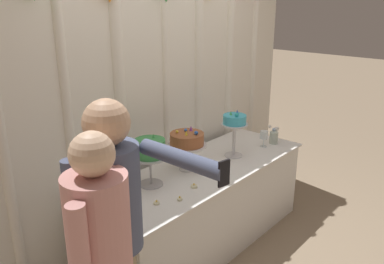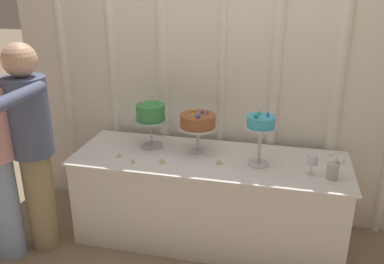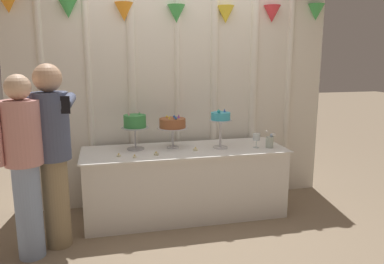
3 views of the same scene
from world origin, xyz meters
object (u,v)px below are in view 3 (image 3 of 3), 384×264
Objects in this scene: cake_display_center at (173,124)px; tealight_far_right at (195,150)px; tealight_near_right at (156,154)px; cake_display_rightmost at (221,120)px; cake_display_leftmost at (135,123)px; flower_vase at (270,141)px; guest_man_dark_suit at (24,160)px; tealight_far_left at (119,156)px; tealight_near_left at (135,157)px; wine_glass at (256,137)px; guest_girl_blue_dress at (52,147)px; cake_table at (185,182)px.

cake_display_center is 0.36m from tealight_far_right.
tealight_near_right is at bearing -168.94° from tealight_far_right.
cake_display_leftmost is at bearing 170.88° from cake_display_rightmost.
cake_display_rightmost is 0.77m from tealight_near_right.
cake_display_rightmost is 2.29× the size of flower_vase.
cake_display_leftmost is at bearing 34.67° from guest_man_dark_suit.
tealight_far_left is (-1.58, 0.00, -0.06)m from flower_vase.
cake_display_leftmost is at bearing 83.22° from tealight_near_left.
guest_man_dark_suit is at bearing -168.80° from wine_glass.
wine_glass is 0.10× the size of guest_girl_blue_dress.
cake_display_center is 0.23× the size of guest_man_dark_suit.
tealight_far_right is at bearing -40.70° from cake_display_center.
wine_glass reaches higher than tealight_near_left.
tealight_far_right is at bearing 16.67° from guest_man_dark_suit.
wine_glass is 3.62× the size of tealight_far_left.
guest_girl_blue_dress reaches higher than cake_display_rightmost.
wine_glass is 3.13× the size of tealight_near_right.
flower_vase is at bearing -11.60° from cake_display_rightmost.
cake_display_leftmost is 2.52× the size of wine_glass.
tealight_near_left is at bearing -96.78° from cake_display_leftmost.
wine_glass is at bearing 2.91° from tealight_near_right.
cake_display_leftmost is 1.10× the size of cake_display_center.
cake_display_center is 1.24m from guest_girl_blue_dress.
cake_table is at bearing 174.66° from cake_display_rightmost.
flower_vase is 0.81m from tealight_far_right.
cake_table is 42.45× the size of tealight_near_right.
tealight_far_left and tealight_near_left have the same top height.
flower_vase is (0.90, -0.14, 0.43)m from cake_table.
cake_display_rightmost reaches higher than cake_display_center.
cake_display_leftmost is 7.87× the size of tealight_near_right.
wine_glass is 0.15m from flower_vase.
guest_girl_blue_dress reaches higher than flower_vase.
flower_vase reaches higher than tealight_far_left.
tealight_near_left is (-0.92, -0.19, -0.29)m from cake_display_rightmost.
tealight_near_right reaches higher than cake_table.
tealight_near_right is (0.21, 0.05, 0.00)m from tealight_near_left.
cake_table is 0.39m from tealight_far_right.
tealight_far_left is (-1.43, -0.02, -0.10)m from wine_glass.
guest_girl_blue_dress is (-1.14, -0.49, -0.06)m from cake_display_center.
flower_vase is 1.58m from tealight_far_left.
cake_display_rightmost is 8.38× the size of tealight_near_right.
cake_display_center is 9.21× the size of tealight_near_left.
flower_vase is 0.11× the size of guest_girl_blue_dress.
tealight_near_right is at bearing -5.07° from tealight_far_left.
cake_display_center reaches higher than tealight_far_left.
guest_man_dark_suit reaches higher than tealight_near_right.
cake_table is 43.72× the size of tealight_far_right.
tealight_near_right is at bearing -152.01° from cake_table.
wine_glass is at bearing 170.51° from flower_vase.
cake_table is 0.63m from cake_display_center.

